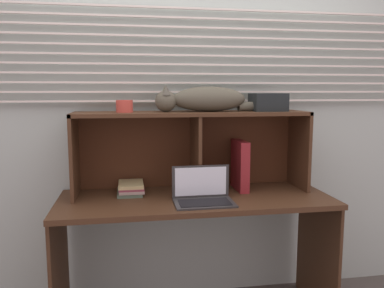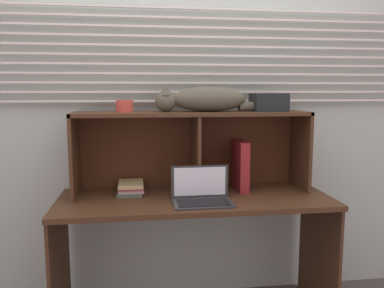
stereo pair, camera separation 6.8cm
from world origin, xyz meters
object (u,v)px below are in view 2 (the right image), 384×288
Objects in this scene: binder_upright at (240,165)px; storage_box at (269,102)px; laptop at (202,195)px; book_stack at (131,188)px; cat at (205,100)px; small_basket at (125,106)px.

storage_box reaches higher than binder_upright.
storage_box reaches higher than laptop.
book_stack is 1.04× the size of storage_box.
storage_box is at bearing 27.61° from laptop.
cat is 0.58m from laptop.
laptop is at bearing -152.39° from storage_box.
laptop is at bearing -31.42° from book_stack.
book_stack is at bearing 148.58° from laptop.
cat is 3.77× the size of storage_box.
small_basket is 0.88m from storage_box.
storage_box is (0.85, -0.00, 0.51)m from book_stack.
book_stack is at bearing 179.57° from cat.
cat reaches higher than laptop.
small_basket is (-0.48, 0.00, -0.04)m from cat.
binder_upright is (0.28, 0.24, 0.11)m from laptop.
laptop is 0.46m from book_stack.
book_stack is at bearing 179.72° from binder_upright.
cat is at bearing 0.00° from small_basket.
binder_upright reaches higher than laptop.
small_basket is (-0.03, -0.00, 0.49)m from book_stack.
book_stack is (-0.45, 0.00, -0.53)m from cat.
binder_upright is 1.52× the size of storage_box.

